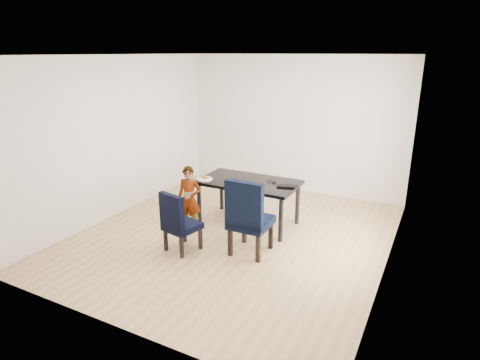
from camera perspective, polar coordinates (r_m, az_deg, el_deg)
The scene contains 14 objects.
floor at distance 6.34m, azimuth -0.83°, elevation -7.87°, with size 4.50×5.00×0.01m, color tan.
ceiling at distance 5.72m, azimuth -0.96°, elevation 17.43°, with size 4.50×5.00×0.01m, color white.
wall_back at distance 8.13m, azimuth 7.52°, elevation 7.79°, with size 4.50×0.01×2.70m, color white.
wall_front at distance 3.95m, azimuth -18.28°, elevation -3.76°, with size 4.50×0.01×2.70m, color silver.
wall_left at distance 7.20m, azimuth -17.02°, elevation 5.87°, with size 0.01×5.00×2.70m, color silver.
wall_right at distance 5.25m, azimuth 21.39°, elevation 1.16°, with size 0.01×5.00×2.70m, color white.
dining_table at distance 6.60m, azimuth 1.19°, elevation -3.22°, with size 1.60×0.90×0.75m, color black.
chair_left at distance 5.77m, azimuth -8.22°, elevation -5.80°, with size 0.43×0.45×0.90m, color black.
chair_right at distance 5.61m, azimuth 1.59°, elevation -5.08°, with size 0.54×0.56×1.12m, color black.
child at distance 6.36m, azimuth -7.22°, elevation -2.72°, with size 0.39×0.25×1.06m, color orange.
plate at distance 6.57m, azimuth -5.08°, elevation 0.14°, with size 0.27×0.27×0.01m, color silver.
sandwich at distance 6.57m, azimuth -5.11°, elevation 0.45°, with size 0.14×0.06×0.05m, color #AA663C.
laptop at distance 6.26m, azimuth 6.80°, elevation -0.76°, with size 0.33×0.21×0.03m, color black.
cable_tangle at distance 6.39m, azimuth 4.48°, elevation -0.41°, with size 0.13×0.13×0.01m, color black.
Camera 1 is at (2.70, -5.04, 2.74)m, focal length 30.00 mm.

